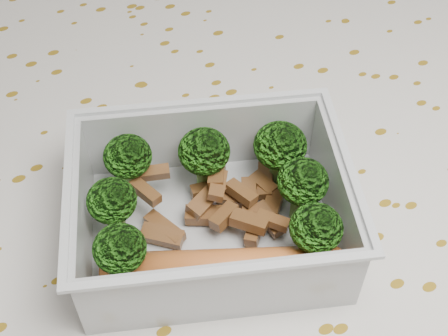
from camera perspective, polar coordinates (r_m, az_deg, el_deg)
name	(u,v)px	position (r m, az deg, el deg)	size (l,w,h in m)	color
dining_table	(217,261)	(0.51, -0.63, -8.49)	(1.40, 0.90, 0.75)	brown
tablecloth	(217,225)	(0.47, -0.69, -5.19)	(1.46, 0.96, 0.19)	silver
lunch_container	(211,216)	(0.40, -1.16, -4.38)	(0.21, 0.18, 0.06)	silver
broccoli_florets	(216,185)	(0.39, -0.78, -1.52)	(0.16, 0.14, 0.05)	#608C3F
meat_pile	(222,204)	(0.41, -0.19, -3.31)	(0.11, 0.08, 0.03)	brown
sausage	(225,268)	(0.38, 0.06, -9.11)	(0.14, 0.08, 0.02)	#CD692E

